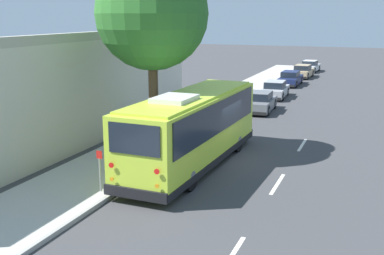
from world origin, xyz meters
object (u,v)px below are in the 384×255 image
(parked_sedan_tan, at_px, (303,72))
(sign_post_far, at_px, (119,164))
(parked_sedan_silver, at_px, (275,90))
(sign_post_near, at_px, (100,170))
(shuttle_bus, at_px, (193,126))
(parked_sedan_navy, at_px, (290,79))
(parked_sedan_gray, at_px, (259,102))
(street_tree, at_px, (153,6))
(parked_sedan_white, at_px, (310,67))

(parked_sedan_tan, height_order, sign_post_far, sign_post_far)
(parked_sedan_silver, relative_size, sign_post_near, 2.94)
(shuttle_bus, xyz_separation_m, sign_post_far, (-3.03, 1.81, -0.96))
(parked_sedan_navy, height_order, sign_post_near, sign_post_near)
(shuttle_bus, xyz_separation_m, parked_sedan_tan, (31.41, 0.24, -1.14))
(parked_sedan_gray, relative_size, parked_sedan_tan, 0.95)
(street_tree, bearing_deg, shuttle_bus, -113.76)
(shuttle_bus, relative_size, parked_sedan_white, 2.31)
(shuttle_bus, bearing_deg, street_tree, 68.07)
(shuttle_bus, distance_m, sign_post_far, 3.65)
(parked_sedan_white, distance_m, sign_post_near, 41.23)
(parked_sedan_white, xyz_separation_m, street_tree, (-35.92, 1.91, 6.03))
(shuttle_bus, height_order, sign_post_near, shuttle_bus)
(parked_sedan_silver, bearing_deg, sign_post_near, 174.01)
(sign_post_near, bearing_deg, parked_sedan_navy, -2.63)
(sign_post_far, bearing_deg, parked_sedan_tan, -2.60)
(parked_sedan_silver, bearing_deg, parked_sedan_gray, 179.33)
(parked_sedan_silver, relative_size, sign_post_far, 3.45)
(parked_sedan_tan, relative_size, parked_sedan_white, 1.03)
(parked_sedan_navy, bearing_deg, sign_post_far, 177.41)
(parked_sedan_navy, relative_size, sign_post_near, 3.16)
(street_tree, bearing_deg, parked_sedan_gray, -9.80)
(parked_sedan_white, relative_size, sign_post_far, 3.39)
(parked_sedan_navy, relative_size, sign_post_far, 3.71)
(sign_post_near, bearing_deg, parked_sedan_white, -2.14)
(parked_sedan_gray, bearing_deg, shuttle_bus, 178.36)
(parked_sedan_silver, xyz_separation_m, street_tree, (-17.41, 1.84, 6.01))
(parked_sedan_white, bearing_deg, parked_sedan_silver, -176.47)
(parked_sedan_gray, height_order, sign_post_far, sign_post_far)
(parked_sedan_tan, bearing_deg, parked_sedan_gray, -177.07)
(parked_sedan_silver, bearing_deg, parked_sedan_navy, -1.54)
(parked_sedan_gray, distance_m, parked_sedan_navy, 12.97)
(parked_sedan_tan, height_order, parked_sedan_white, parked_sedan_tan)
(parked_sedan_gray, xyz_separation_m, parked_sedan_tan, (18.85, 0.07, -0.01))
(parked_sedan_gray, relative_size, sign_post_far, 3.31)
(sign_post_near, bearing_deg, sign_post_far, 0.00)
(sign_post_near, height_order, sign_post_far, sign_post_near)
(parked_sedan_silver, height_order, sign_post_near, sign_post_near)
(parked_sedan_silver, xyz_separation_m, sign_post_near, (-22.69, 1.47, 0.32))
(parked_sedan_silver, distance_m, sign_post_near, 22.74)
(parked_sedan_gray, bearing_deg, parked_sedan_tan, -2.24)
(parked_sedan_tan, bearing_deg, parked_sedan_white, 2.99)
(parked_sedan_navy, distance_m, parked_sedan_tan, 5.88)
(parked_sedan_gray, height_order, parked_sedan_tan, parked_sedan_gray)
(parked_sedan_silver, bearing_deg, sign_post_far, 173.79)
(shuttle_bus, relative_size, parked_sedan_navy, 2.11)
(street_tree, bearing_deg, parked_sedan_tan, -3.64)
(parked_sedan_white, distance_m, street_tree, 36.48)
(parked_sedan_navy, xyz_separation_m, street_tree, (-24.57, 1.74, 6.02))
(parked_sedan_gray, height_order, parked_sedan_silver, parked_sedan_gray)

